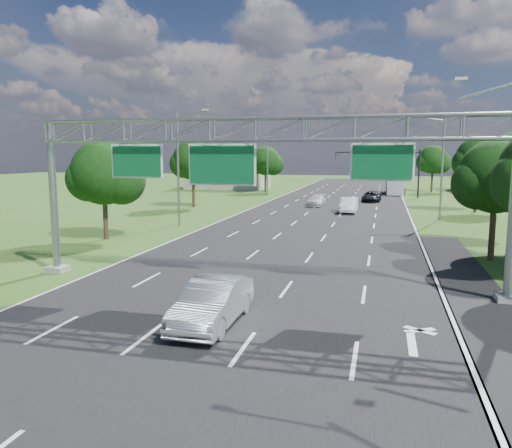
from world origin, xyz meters
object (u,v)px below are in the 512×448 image
(sign_gantry, at_px, (259,143))
(box_truck, at_px, (396,183))
(silver_sedan, at_px, (213,302))
(traffic_signal, at_px, (394,162))

(sign_gantry, distance_m, box_truck, 62.14)
(silver_sedan, distance_m, box_truck, 67.88)
(sign_gantry, xyz_separation_m, box_truck, (7.67, 61.45, -5.20))
(sign_gantry, distance_m, traffic_signal, 53.51)
(sign_gantry, height_order, box_truck, sign_gantry)
(sign_gantry, relative_size, traffic_signal, 1.92)
(sign_gantry, xyz_separation_m, traffic_signal, (7.15, 53.00, -1.72))
(silver_sedan, bearing_deg, box_truck, 83.88)
(traffic_signal, xyz_separation_m, silver_sedan, (-7.44, -58.96, -4.31))
(box_truck, bearing_deg, sign_gantry, -93.76)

